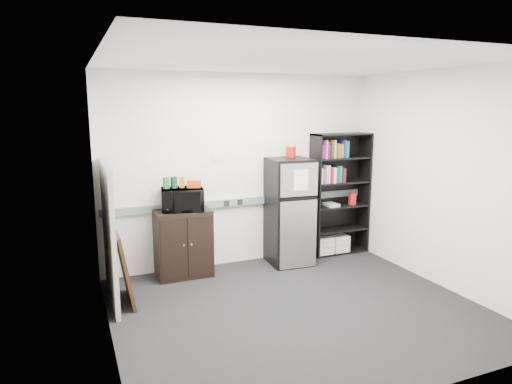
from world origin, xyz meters
The scene contains 18 objects.
floor centered at (0.00, 0.00, 0.00)m, with size 4.00×4.00×0.00m, color black.
wall_back centered at (0.00, 1.75, 1.35)m, with size 4.00×0.02×2.70m, color white.
wall_right centered at (2.00, 0.00, 1.35)m, with size 0.02×3.50×2.70m, color white.
wall_left centered at (-2.00, 0.00, 1.35)m, with size 0.02×3.50×2.70m, color white.
ceiling centered at (0.00, 0.00, 2.70)m, with size 4.00×3.50×0.02m, color white.
electrical_raceway centered at (0.00, 1.72, 0.90)m, with size 3.92×0.05×0.10m, color slate.
wall_note centered at (-0.35, 1.74, 1.55)m, with size 0.14×0.00×0.10m, color white.
bookshelf centered at (1.51, 1.57, 0.97)m, with size 0.90×0.34×1.85m.
cubicle_partition centered at (-1.90, 1.08, 0.81)m, with size 0.06×1.30×1.62m.
cabinet centered at (-0.93, 1.50, 0.45)m, with size 0.72×0.48×0.90m.
microwave centered at (-0.93, 1.48, 1.05)m, with size 0.54×0.36×0.30m, color black.
snack_box_a centered at (-1.13, 1.52, 1.28)m, with size 0.07×0.05×0.15m, color #1B6026.
snack_box_b centered at (-1.03, 1.52, 1.28)m, with size 0.07×0.05×0.15m, color #0C381A.
snack_box_c centered at (-0.92, 1.52, 1.27)m, with size 0.07×0.05×0.14m, color orange.
snack_bag centered at (-0.77, 1.47, 1.25)m, with size 0.18×0.10×0.10m, color #D14114.
refrigerator centered at (0.60, 1.42, 0.76)m, with size 0.61×0.63×1.53m.
coffee_can centered at (0.68, 1.55, 1.63)m, with size 0.14×0.14×0.19m.
framed_poster centered at (-1.77, 0.93, 0.43)m, with size 0.17×0.67×0.86m.
Camera 1 is at (-2.28, -4.27, 2.25)m, focal length 32.00 mm.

